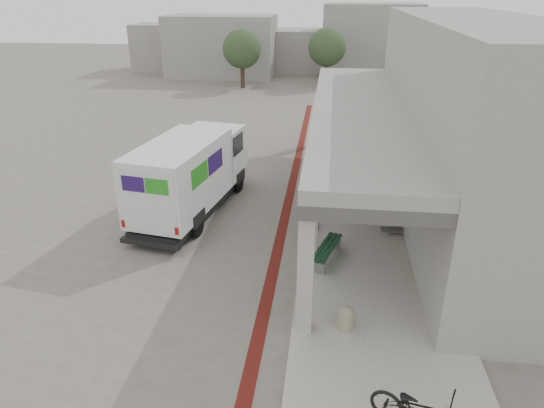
# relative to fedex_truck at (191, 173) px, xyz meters

# --- Properties ---
(ground) EXTENTS (120.00, 120.00, 0.00)m
(ground) POSITION_rel_fedex_truck_xyz_m (2.55, -3.20, -1.58)
(ground) COLOR #605A53
(ground) RESTS_ON ground
(bike_lane_stripe) EXTENTS (0.35, 40.00, 0.01)m
(bike_lane_stripe) POSITION_rel_fedex_truck_xyz_m (3.55, -1.20, -1.57)
(bike_lane_stripe) COLOR #521510
(bike_lane_stripe) RESTS_ON ground
(sidewalk) EXTENTS (4.40, 28.00, 0.12)m
(sidewalk) POSITION_rel_fedex_truck_xyz_m (6.55, -3.20, -1.52)
(sidewalk) COLOR gray
(sidewalk) RESTS_ON ground
(transit_building) EXTENTS (7.60, 17.00, 7.00)m
(transit_building) POSITION_rel_fedex_truck_xyz_m (9.38, 1.30, 1.82)
(transit_building) COLOR gray
(transit_building) RESTS_ON ground
(distant_backdrop) EXTENTS (28.00, 10.00, 6.50)m
(distant_backdrop) POSITION_rel_fedex_truck_xyz_m (-0.30, 32.68, 1.13)
(distant_backdrop) COLOR gray
(distant_backdrop) RESTS_ON ground
(tree_left) EXTENTS (3.20, 3.20, 4.80)m
(tree_left) POSITION_rel_fedex_truck_xyz_m (-2.45, 24.80, 1.60)
(tree_left) COLOR #38281C
(tree_left) RESTS_ON ground
(tree_mid) EXTENTS (3.20, 3.20, 4.80)m
(tree_mid) POSITION_rel_fedex_truck_xyz_m (4.55, 26.80, 1.60)
(tree_mid) COLOR #38281C
(tree_mid) RESTS_ON ground
(tree_right) EXTENTS (3.20, 3.20, 4.80)m
(tree_right) POSITION_rel_fedex_truck_xyz_m (12.55, 25.80, 1.60)
(tree_right) COLOR #38281C
(tree_right) RESTS_ON ground
(fedex_truck) EXTENTS (3.20, 7.19, 2.96)m
(fedex_truck) POSITION_rel_fedex_truck_xyz_m (0.00, 0.00, 0.00)
(fedex_truck) COLOR black
(fedex_truck) RESTS_ON ground
(bench) EXTENTS (0.97, 2.02, 0.46)m
(bench) POSITION_rel_fedex_truck_xyz_m (5.15, -3.27, -1.12)
(bench) COLOR slate
(bench) RESTS_ON sidewalk
(bollard_near) EXTENTS (0.42, 0.42, 0.63)m
(bollard_near) POSITION_rel_fedex_truck_xyz_m (5.67, -6.53, -1.14)
(bollard_near) COLOR gray
(bollard_near) RESTS_ON sidewalk
(bollard_far) EXTENTS (0.38, 0.38, 0.56)m
(bollard_far) POSITION_rel_fedex_truck_xyz_m (4.65, -1.11, -1.18)
(bollard_far) COLOR gray
(bollard_far) RESTS_ON sidewalk
(utility_cabinet) EXTENTS (0.58, 0.70, 1.03)m
(utility_cabinet) POSITION_rel_fedex_truck_xyz_m (7.55, 0.35, -0.94)
(utility_cabinet) COLOR gray
(utility_cabinet) RESTS_ON sidewalk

